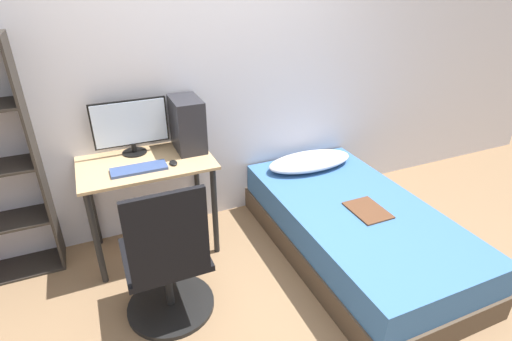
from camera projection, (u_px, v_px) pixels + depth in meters
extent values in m
plane|color=#846647|center=(276.00, 328.00, 2.52)|extent=(14.00, 14.00, 0.00)
cube|color=silver|center=(199.00, 79.00, 3.12)|extent=(8.00, 0.05, 2.50)
cube|color=tan|center=(146.00, 163.00, 2.90)|extent=(0.95, 0.59, 0.02)
cylinder|color=black|center=(96.00, 239.00, 2.73)|extent=(0.04, 0.04, 0.75)
cylinder|color=black|center=(215.00, 212.00, 3.03)|extent=(0.04, 0.04, 0.75)
cylinder|color=black|center=(92.00, 204.00, 3.12)|extent=(0.04, 0.04, 0.75)
cylinder|color=black|center=(197.00, 183.00, 3.42)|extent=(0.04, 0.04, 0.75)
cube|color=#2D2823|center=(37.00, 161.00, 2.73)|extent=(0.02, 0.30, 1.69)
cube|color=#2D2823|center=(12.00, 270.00, 2.99)|extent=(0.70, 0.30, 0.02)
cylinder|color=black|center=(171.00, 305.00, 2.68)|extent=(0.57, 0.57, 0.03)
cylinder|color=black|center=(168.00, 281.00, 2.58)|extent=(0.05, 0.05, 0.39)
cube|color=black|center=(165.00, 254.00, 2.48)|extent=(0.50, 0.50, 0.04)
cube|color=black|center=(168.00, 237.00, 2.16)|extent=(0.45, 0.04, 0.54)
cube|color=#4C3D2D|center=(353.00, 242.00, 3.15)|extent=(1.04, 1.95, 0.19)
cube|color=#38669E|center=(356.00, 219.00, 3.05)|extent=(1.01, 1.91, 0.24)
ellipsoid|color=#B2B7C6|center=(310.00, 161.00, 3.55)|extent=(0.79, 0.36, 0.11)
cube|color=#56331E|center=(368.00, 210.00, 2.93)|extent=(0.24, 0.32, 0.01)
cylinder|color=black|center=(135.00, 152.00, 3.03)|extent=(0.18, 0.18, 0.01)
cylinder|color=black|center=(134.00, 147.00, 3.01)|extent=(0.04, 0.04, 0.07)
cube|color=black|center=(130.00, 123.00, 2.92)|extent=(0.54, 0.01, 0.34)
cube|color=silver|center=(130.00, 123.00, 2.92)|extent=(0.52, 0.01, 0.32)
cube|color=#33477A|center=(139.00, 169.00, 2.77)|extent=(0.38, 0.14, 0.02)
cube|color=#232328|center=(187.00, 124.00, 3.01)|extent=(0.21, 0.34, 0.40)
ellipsoid|color=black|center=(173.00, 163.00, 2.86)|extent=(0.06, 0.09, 0.02)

